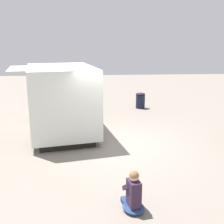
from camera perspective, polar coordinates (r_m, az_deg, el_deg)
The scene contains 4 objects.
ground_plane at distance 9.36m, azimuth 0.38°, elevation -6.57°, with size 40.00×40.00×0.00m, color gray.
food_truck at distance 10.69m, azimuth -10.76°, elevation 2.54°, with size 5.26×3.32×2.51m.
person_customer at distance 5.82m, azimuth 4.41°, elevation -16.82°, with size 0.77×0.54×0.88m.
trash_bin at distance 14.29m, azimuth 5.94°, elevation 2.42°, with size 0.48×0.48×0.80m.
Camera 1 is at (-8.71, 0.77, 3.34)m, focal length 43.87 mm.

